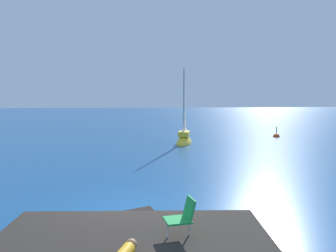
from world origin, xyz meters
name	(u,v)px	position (x,y,z in m)	size (l,w,h in m)	color
ground_plane	(129,210)	(0.00, 0.00, 0.00)	(160.00, 160.00, 0.00)	navy
boulder_seaward	(189,229)	(1.56, -1.60, 0.00)	(0.75, 0.60, 0.41)	#2D2A20
boulder_inland	(137,227)	(0.23, -1.34, 0.00)	(1.10, 0.88, 0.60)	black
sailboat_near	(184,139)	(3.72, 13.30, 0.31)	(1.81, 3.21, 5.79)	yellow
beach_chair	(183,215)	(1.17, -3.07, 0.95)	(0.66, 0.57, 0.80)	green
marker_buoy	(276,137)	(11.86, 16.00, 0.01)	(0.56, 0.56, 1.13)	#EA5114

